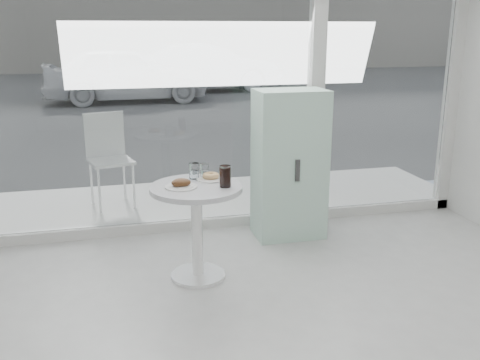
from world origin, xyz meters
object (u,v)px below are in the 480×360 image
object	(u,v)px
car_silver	(206,68)
water_tumbler_b	(204,171)
plate_donut	(211,177)
mint_cabinet	(289,165)
patio_chair	(109,153)
water_tumbler_a	(194,172)
cola_glass	(225,177)
plate_fritter	(182,184)
main_table	(197,213)
car_white	(126,74)

from	to	relation	value
car_silver	water_tumbler_b	world-z (taller)	car_silver
car_silver	plate_donut	world-z (taller)	car_silver
mint_cabinet	patio_chair	bearing A→B (deg)	143.35
water_tumbler_a	cola_glass	size ratio (longest dim) A/B	0.78
cola_glass	patio_chair	bearing A→B (deg)	112.74
car_silver	plate_fritter	distance (m)	13.46
patio_chair	water_tumbler_b	size ratio (longest dim) A/B	8.68
car_silver	plate_fritter	bearing A→B (deg)	164.41
main_table	mint_cabinet	world-z (taller)	mint_cabinet
main_table	water_tumbler_a	xyz separation A→B (m)	(0.02, 0.20, 0.28)
mint_cabinet	plate_donut	world-z (taller)	mint_cabinet
mint_cabinet	plate_fritter	world-z (taller)	mint_cabinet
car_silver	water_tumbler_b	xyz separation A→B (m)	(-2.40, -12.97, 0.07)
mint_cabinet	car_white	bearing A→B (deg)	96.29
main_table	plate_fritter	size ratio (longest dim) A/B	3.12
water_tumbler_a	water_tumbler_b	size ratio (longest dim) A/B	1.12
plate_donut	water_tumbler_b	distance (m)	0.09
mint_cabinet	water_tumbler_a	bearing A→B (deg)	-152.11
car_white	plate_fritter	xyz separation A→B (m)	(-0.05, -11.20, 0.05)
mint_cabinet	plate_fritter	distance (m)	1.34
main_table	patio_chair	distance (m)	2.07
car_silver	cola_glass	distance (m)	13.47
plate_fritter	mint_cabinet	bearing A→B (deg)	33.28
patio_chair	plate_donut	xyz separation A→B (m)	(0.79, -1.82, 0.17)
car_white	car_silver	xyz separation A→B (m)	(2.57, 2.01, 0.00)
main_table	car_silver	bearing A→B (deg)	79.24
main_table	cola_glass	size ratio (longest dim) A/B	4.61
main_table	car_white	xyz separation A→B (m)	(-0.07, 11.18, 0.20)
plate_donut	cola_glass	distance (m)	0.24
car_white	water_tumbler_b	distance (m)	10.96
mint_cabinet	plate_donut	distance (m)	1.04
plate_donut	cola_glass	xyz separation A→B (m)	(0.07, -0.23, 0.06)
patio_chair	water_tumbler_a	size ratio (longest dim) A/B	7.74
car_white	cola_glass	size ratio (longest dim) A/B	26.34
water_tumbler_b	patio_chair	bearing A→B (deg)	113.29
main_table	plate_fritter	distance (m)	0.27
car_white	plate_fritter	world-z (taller)	car_white
main_table	car_white	size ratio (longest dim) A/B	0.17
mint_cabinet	car_silver	bearing A→B (deg)	83.58
patio_chair	water_tumbler_a	world-z (taller)	patio_chair
water_tumbler_b	plate_fritter	bearing A→B (deg)	-132.69
main_table	car_silver	size ratio (longest dim) A/B	0.17
water_tumbler_a	cola_glass	bearing A→B (deg)	-55.93
cola_glass	mint_cabinet	bearing A→B (deg)	45.14
plate_donut	patio_chair	bearing A→B (deg)	113.42
mint_cabinet	cola_glass	xyz separation A→B (m)	(-0.79, -0.80, 0.15)
patio_chair	car_silver	world-z (taller)	car_silver
car_white	water_tumbler_a	bearing A→B (deg)	178.76
mint_cabinet	car_silver	world-z (taller)	car_silver
car_white	plate_donut	xyz separation A→B (m)	(0.21, -11.04, 0.04)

